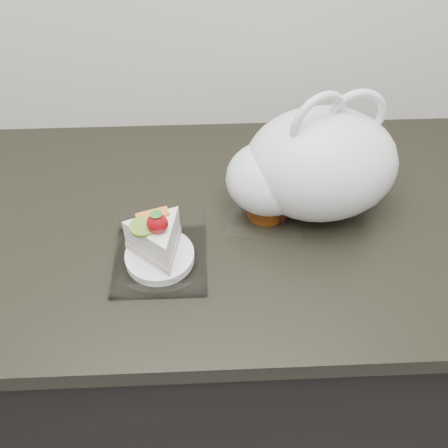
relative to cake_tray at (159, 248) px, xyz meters
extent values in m
cube|color=black|center=(0.04, 0.11, -0.50)|extent=(2.00, 0.60, 0.86)
cube|color=black|center=(0.04, 0.11, -0.05)|extent=(2.04, 0.64, 0.04)
cube|color=white|center=(0.00, 0.00, -0.03)|extent=(0.17, 0.17, 0.00)
cylinder|color=white|center=(0.00, 0.00, -0.02)|extent=(0.12, 0.12, 0.02)
ellipsoid|color=#A90B14|center=(0.01, -0.01, 0.07)|extent=(0.04, 0.03, 0.04)
cone|color=#2D7223|center=(0.01, -0.01, 0.09)|extent=(0.02, 0.02, 0.01)
cylinder|color=olive|center=(-0.02, -0.01, 0.06)|extent=(0.04, 0.04, 0.01)
cube|color=orange|center=(-0.01, 0.02, 0.06)|extent=(0.06, 0.04, 0.01)
cube|color=white|center=(0.20, 0.11, -0.03)|extent=(0.16, 0.16, 0.00)
cylinder|color=brown|center=(0.20, 0.11, -0.02)|extent=(0.07, 0.07, 0.03)
cylinder|color=brown|center=(0.20, 0.11, -0.03)|extent=(0.07, 0.07, 0.01)
cylinder|color=brown|center=(0.20, 0.11, 0.00)|extent=(0.06, 0.06, 0.00)
cube|color=black|center=(0.23, 0.09, -0.02)|extent=(0.03, 0.03, 0.03)
ellipsoid|color=silver|center=(0.30, 0.13, 0.07)|extent=(0.33, 0.29, 0.21)
ellipsoid|color=silver|center=(0.20, 0.12, 0.05)|extent=(0.20, 0.19, 0.14)
torus|color=silver|center=(0.28, 0.13, 0.17)|extent=(0.11, 0.07, 0.11)
torus|color=silver|center=(0.35, 0.15, 0.16)|extent=(0.11, 0.02, 0.11)
camera|label=1|loc=(0.09, -0.57, 0.65)|focal=40.00mm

